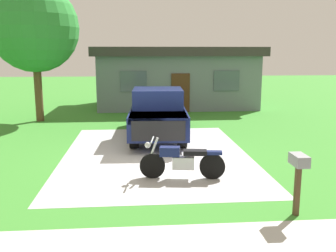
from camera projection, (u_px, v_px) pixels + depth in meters
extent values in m
plane|color=#3B872E|center=(156.00, 154.00, 12.20)|extent=(80.00, 80.00, 0.00)
cube|color=#B4B4B4|center=(156.00, 154.00, 12.20)|extent=(5.84, 8.21, 0.01)
cube|color=beige|center=(175.00, 249.00, 6.33)|extent=(36.00, 1.80, 0.01)
cylinder|color=black|center=(152.00, 166.00, 9.87)|extent=(0.67, 0.21, 0.66)
cylinder|color=black|center=(212.00, 167.00, 9.80)|extent=(0.67, 0.21, 0.66)
cube|color=silver|center=(183.00, 163.00, 9.82)|extent=(0.59, 0.33, 0.32)
cube|color=#141E51|center=(170.00, 151.00, 9.78)|extent=(0.55, 0.33, 0.24)
cube|color=black|center=(195.00, 152.00, 9.75)|extent=(0.63, 0.36, 0.12)
cube|color=#141E51|center=(213.00, 153.00, 9.73)|extent=(0.50, 0.26, 0.08)
cylinder|color=silver|center=(152.00, 152.00, 9.80)|extent=(0.34, 0.10, 0.77)
cylinder|color=silver|center=(152.00, 140.00, 9.74)|extent=(0.13, 0.70, 0.04)
sphere|color=silver|center=(148.00, 145.00, 9.77)|extent=(0.16, 0.16, 0.16)
cylinder|color=black|center=(182.00, 136.00, 13.00)|extent=(0.34, 0.85, 0.84)
cylinder|color=black|center=(134.00, 136.00, 12.94)|extent=(0.34, 0.85, 0.84)
cylinder|color=black|center=(176.00, 118.00, 16.43)|extent=(0.34, 0.85, 0.84)
cylinder|color=black|center=(139.00, 118.00, 16.37)|extent=(0.34, 0.85, 0.84)
cube|color=#141E51|center=(158.00, 116.00, 14.66)|extent=(2.27, 5.69, 0.80)
cube|color=#141E51|center=(158.00, 116.00, 12.79)|extent=(1.99, 1.99, 0.20)
cube|color=#141E51|center=(158.00, 98.00, 14.12)|extent=(1.89, 1.99, 0.70)
cube|color=#3F4C56|center=(158.00, 104.00, 13.36)|extent=(1.71, 0.24, 0.60)
cube|color=black|center=(157.00, 104.00, 16.13)|extent=(2.02, 2.49, 0.50)
cube|color=black|center=(158.00, 131.00, 11.93)|extent=(1.70, 0.18, 0.64)
cube|color=#4C3823|center=(297.00, 189.00, 7.57)|extent=(0.10, 0.10, 1.10)
cube|color=gray|center=(299.00, 160.00, 7.46)|extent=(0.26, 0.48, 0.22)
cylinder|color=brown|center=(38.00, 91.00, 17.84)|extent=(0.36, 0.36, 2.90)
sphere|color=#2F8A38|center=(34.00, 28.00, 17.29)|extent=(4.05, 4.05, 4.05)
cube|color=slate|center=(176.00, 81.00, 22.94)|extent=(9.00, 5.00, 3.00)
cube|color=#383333|center=(176.00, 52.00, 22.61)|extent=(9.60, 5.60, 0.50)
cube|color=#4C2D19|center=(180.00, 93.00, 20.56)|extent=(1.00, 0.08, 2.10)
cube|color=#4C5966|center=(134.00, 81.00, 20.23)|extent=(1.40, 0.06, 1.10)
cube|color=#4C5966|center=(227.00, 81.00, 20.64)|extent=(1.40, 0.06, 1.10)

